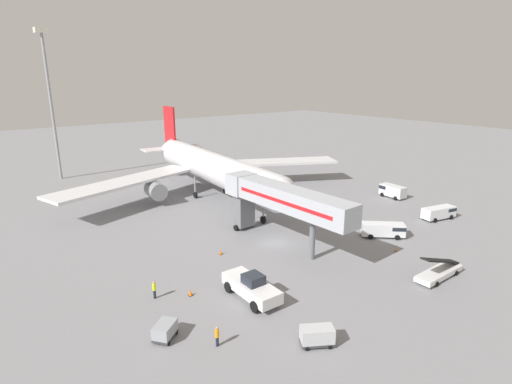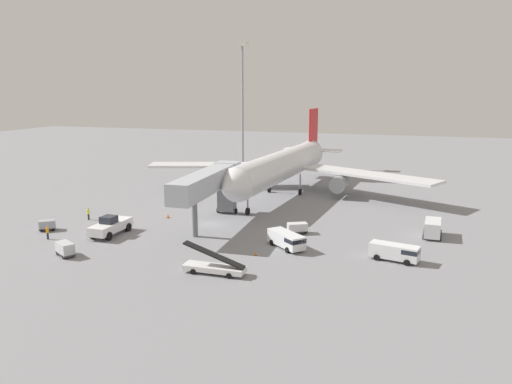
{
  "view_description": "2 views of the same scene",
  "coord_description": "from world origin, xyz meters",
  "px_view_note": "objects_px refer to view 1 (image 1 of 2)",
  "views": [
    {
      "loc": [
        -30.98,
        -36.52,
        20.63
      ],
      "look_at": [
        7.0,
        13.27,
        2.58
      ],
      "focal_mm": 28.23,
      "sensor_mm": 36.0,
      "label": 1
    },
    {
      "loc": [
        26.79,
        -62.81,
        18.7
      ],
      "look_at": [
        3.55,
        9.87,
        2.92
      ],
      "focal_mm": 35.12,
      "sensor_mm": 36.0,
      "label": 2
    }
  ],
  "objects_px": {
    "airplane_at_gate": "(211,167)",
    "ground_crew_worker_foreground": "(154,289)",
    "safety_cone_alpha": "(190,292)",
    "service_van_far_left": "(384,229)",
    "safety_cone_charlie": "(396,249)",
    "baggage_cart_outer_right": "(165,330)",
    "apron_light_mast": "(48,79)",
    "jet_bridge": "(278,199)",
    "service_van_mid_center": "(392,190)",
    "safety_cone_bravo": "(221,252)",
    "ground_crew_worker_midground": "(217,336)",
    "pushback_tug": "(251,287)",
    "baggage_cart_rear_left": "(317,336)",
    "baggage_cart_far_right": "(345,219)",
    "belt_loader_truck": "(439,271)",
    "service_van_rear_right": "(439,212)"
  },
  "relations": [
    {
      "from": "safety_cone_alpha",
      "to": "baggage_cart_outer_right",
      "type": "bearing_deg",
      "value": -135.79
    },
    {
      "from": "pushback_tug",
      "to": "ground_crew_worker_midground",
      "type": "height_order",
      "value": "pushback_tug"
    },
    {
      "from": "ground_crew_worker_midground",
      "to": "ground_crew_worker_foreground",
      "type": "bearing_deg",
      "value": 95.79
    },
    {
      "from": "pushback_tug",
      "to": "ground_crew_worker_foreground",
      "type": "relative_size",
      "value": 3.76
    },
    {
      "from": "airplane_at_gate",
      "to": "baggage_cart_far_right",
      "type": "distance_m",
      "value": 25.45
    },
    {
      "from": "airplane_at_gate",
      "to": "baggage_cart_outer_right",
      "type": "height_order",
      "value": "airplane_at_gate"
    },
    {
      "from": "safety_cone_charlie",
      "to": "service_van_far_left",
      "type": "bearing_deg",
      "value": 54.03
    },
    {
      "from": "airplane_at_gate",
      "to": "ground_crew_worker_midground",
      "type": "relative_size",
      "value": 31.26
    },
    {
      "from": "ground_crew_worker_foreground",
      "to": "safety_cone_alpha",
      "type": "distance_m",
      "value": 3.46
    },
    {
      "from": "service_van_rear_right",
      "to": "baggage_cart_outer_right",
      "type": "bearing_deg",
      "value": -177.89
    },
    {
      "from": "baggage_cart_rear_left",
      "to": "ground_crew_worker_foreground",
      "type": "height_order",
      "value": "ground_crew_worker_foreground"
    },
    {
      "from": "safety_cone_charlie",
      "to": "baggage_cart_outer_right",
      "type": "bearing_deg",
      "value": 177.42
    },
    {
      "from": "ground_crew_worker_foreground",
      "to": "ground_crew_worker_midground",
      "type": "xyz_separation_m",
      "value": [
        0.99,
        -9.75,
        -0.04
      ]
    },
    {
      "from": "service_van_mid_center",
      "to": "belt_loader_truck",
      "type": "bearing_deg",
      "value": -136.26
    },
    {
      "from": "baggage_cart_far_right",
      "to": "safety_cone_bravo",
      "type": "distance_m",
      "value": 20.16
    },
    {
      "from": "safety_cone_bravo",
      "to": "service_van_mid_center",
      "type": "bearing_deg",
      "value": 2.76
    },
    {
      "from": "apron_light_mast",
      "to": "jet_bridge",
      "type": "bearing_deg",
      "value": -75.36
    },
    {
      "from": "airplane_at_gate",
      "to": "service_van_rear_right",
      "type": "distance_m",
      "value": 37.52
    },
    {
      "from": "baggage_cart_outer_right",
      "to": "safety_cone_alpha",
      "type": "relative_size",
      "value": 3.74
    },
    {
      "from": "jet_bridge",
      "to": "service_van_mid_center",
      "type": "height_order",
      "value": "jet_bridge"
    },
    {
      "from": "baggage_cart_far_right",
      "to": "airplane_at_gate",
      "type": "bearing_deg",
      "value": 108.86
    },
    {
      "from": "belt_loader_truck",
      "to": "service_van_far_left",
      "type": "bearing_deg",
      "value": 64.28
    },
    {
      "from": "airplane_at_gate",
      "to": "ground_crew_worker_foreground",
      "type": "xyz_separation_m",
      "value": [
        -22.38,
        -26.16,
        -4.3
      ]
    },
    {
      "from": "baggage_cart_far_right",
      "to": "belt_loader_truck",
      "type": "bearing_deg",
      "value": -105.92
    },
    {
      "from": "service_van_far_left",
      "to": "baggage_cart_far_right",
      "type": "xyz_separation_m",
      "value": [
        -0.22,
        6.43,
        -0.31
      ]
    },
    {
      "from": "safety_cone_alpha",
      "to": "service_van_far_left",
      "type": "bearing_deg",
      "value": -4.8
    },
    {
      "from": "ground_crew_worker_foreground",
      "to": "safety_cone_bravo",
      "type": "bearing_deg",
      "value": 23.61
    },
    {
      "from": "jet_bridge",
      "to": "belt_loader_truck",
      "type": "bearing_deg",
      "value": -66.37
    },
    {
      "from": "airplane_at_gate",
      "to": "safety_cone_bravo",
      "type": "xyz_separation_m",
      "value": [
        -11.95,
        -21.6,
        -4.95
      ]
    },
    {
      "from": "airplane_at_gate",
      "to": "service_van_mid_center",
      "type": "relative_size",
      "value": 11.72
    },
    {
      "from": "ground_crew_worker_foreground",
      "to": "safety_cone_charlie",
      "type": "xyz_separation_m",
      "value": [
        27.98,
        -7.73,
        -0.71
      ]
    },
    {
      "from": "jet_bridge",
      "to": "safety_cone_alpha",
      "type": "relative_size",
      "value": 31.01
    },
    {
      "from": "pushback_tug",
      "to": "service_van_rear_right",
      "type": "distance_m",
      "value": 35.83
    },
    {
      "from": "service_van_far_left",
      "to": "baggage_cart_far_right",
      "type": "bearing_deg",
      "value": 92.0
    },
    {
      "from": "airplane_at_gate",
      "to": "baggage_cart_rear_left",
      "type": "height_order",
      "value": "airplane_at_gate"
    },
    {
      "from": "jet_bridge",
      "to": "baggage_cart_far_right",
      "type": "height_order",
      "value": "jet_bridge"
    },
    {
      "from": "service_van_mid_center",
      "to": "safety_cone_bravo",
      "type": "relative_size",
      "value": 7.38
    },
    {
      "from": "jet_bridge",
      "to": "service_van_mid_center",
      "type": "relative_size",
      "value": 4.4
    },
    {
      "from": "safety_cone_charlie",
      "to": "safety_cone_bravo",
      "type": "bearing_deg",
      "value": 144.98
    },
    {
      "from": "service_van_rear_right",
      "to": "ground_crew_worker_midground",
      "type": "distance_m",
      "value": 42.59
    },
    {
      "from": "ground_crew_worker_midground",
      "to": "service_van_far_left",
      "type": "bearing_deg",
      "value": 11.0
    },
    {
      "from": "pushback_tug",
      "to": "service_van_far_left",
      "type": "xyz_separation_m",
      "value": [
        23.24,
        1.65,
        -0.11
      ]
    },
    {
      "from": "airplane_at_gate",
      "to": "safety_cone_charlie",
      "type": "bearing_deg",
      "value": -80.63
    },
    {
      "from": "belt_loader_truck",
      "to": "baggage_cart_far_right",
      "type": "xyz_separation_m",
      "value": [
        4.82,
        16.91,
        0.02
      ]
    },
    {
      "from": "ground_crew_worker_foreground",
      "to": "service_van_far_left",
      "type": "bearing_deg",
      "value": -7.37
    },
    {
      "from": "ground_crew_worker_foreground",
      "to": "pushback_tug",
      "type": "bearing_deg",
      "value": -37.01
    },
    {
      "from": "ground_crew_worker_foreground",
      "to": "airplane_at_gate",
      "type": "bearing_deg",
      "value": 49.46
    },
    {
      "from": "ground_crew_worker_midground",
      "to": "baggage_cart_rear_left",
      "type": "bearing_deg",
      "value": -36.53
    },
    {
      "from": "airplane_at_gate",
      "to": "safety_cone_charlie",
      "type": "relative_size",
      "value": 105.32
    },
    {
      "from": "jet_bridge",
      "to": "service_van_far_left",
      "type": "distance_m",
      "value": 15.31
    }
  ]
}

